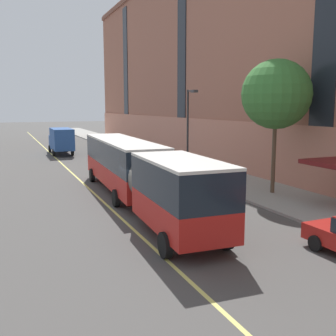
{
  "coord_description": "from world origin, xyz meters",
  "views": [
    {
      "loc": [
        -6.73,
        -18.94,
        5.65
      ],
      "look_at": [
        2.81,
        3.49,
        1.8
      ],
      "focal_mm": 42.0,
      "sensor_mm": 36.0,
      "label": 1
    }
  ],
  "objects_px": {
    "parked_car_silver_0": "(98,143)",
    "parked_car_navy_3": "(126,153)",
    "street_tree_mid_block": "(276,95)",
    "street_lamp": "(189,123)",
    "parked_car_champagne_1": "(163,166)",
    "city_bus": "(137,170)",
    "box_truck": "(61,140)"
  },
  "relations": [
    {
      "from": "street_lamp",
      "to": "box_truck",
      "type": "bearing_deg",
      "value": 111.06
    },
    {
      "from": "box_truck",
      "to": "street_lamp",
      "type": "relative_size",
      "value": 1.06
    },
    {
      "from": "parked_car_navy_3",
      "to": "street_lamp",
      "type": "height_order",
      "value": "street_lamp"
    },
    {
      "from": "street_tree_mid_block",
      "to": "street_lamp",
      "type": "distance_m",
      "value": 8.57
    },
    {
      "from": "street_tree_mid_block",
      "to": "parked_car_navy_3",
      "type": "bearing_deg",
      "value": 101.63
    },
    {
      "from": "street_tree_mid_block",
      "to": "street_lamp",
      "type": "relative_size",
      "value": 1.24
    },
    {
      "from": "parked_car_silver_0",
      "to": "box_truck",
      "type": "height_order",
      "value": "box_truck"
    },
    {
      "from": "parked_car_champagne_1",
      "to": "parked_car_navy_3",
      "type": "relative_size",
      "value": 1.1
    },
    {
      "from": "parked_car_silver_0",
      "to": "street_tree_mid_block",
      "type": "height_order",
      "value": "street_tree_mid_block"
    },
    {
      "from": "city_bus",
      "to": "parked_car_navy_3",
      "type": "relative_size",
      "value": 4.51
    },
    {
      "from": "box_truck",
      "to": "street_tree_mid_block",
      "type": "relative_size",
      "value": 0.86
    },
    {
      "from": "city_bus",
      "to": "box_truck",
      "type": "bearing_deg",
      "value": 91.38
    },
    {
      "from": "parked_car_navy_3",
      "to": "box_truck",
      "type": "distance_m",
      "value": 9.84
    },
    {
      "from": "parked_car_silver_0",
      "to": "box_truck",
      "type": "xyz_separation_m",
      "value": [
        -5.49,
        -4.84,
        0.98
      ]
    },
    {
      "from": "parked_car_champagne_1",
      "to": "box_truck",
      "type": "relative_size",
      "value": 0.66
    },
    {
      "from": "parked_car_silver_0",
      "to": "street_tree_mid_block",
      "type": "distance_m",
      "value": 32.72
    },
    {
      "from": "street_tree_mid_block",
      "to": "parked_car_champagne_1",
      "type": "bearing_deg",
      "value": 112.68
    },
    {
      "from": "street_tree_mid_block",
      "to": "street_lamp",
      "type": "xyz_separation_m",
      "value": [
        -2.05,
        8.07,
        -2.04
      ]
    },
    {
      "from": "parked_car_champagne_1",
      "to": "box_truck",
      "type": "distance_m",
      "value": 18.9
    },
    {
      "from": "city_bus",
      "to": "box_truck",
      "type": "distance_m",
      "value": 26.03
    },
    {
      "from": "city_bus",
      "to": "street_tree_mid_block",
      "type": "xyz_separation_m",
      "value": [
        8.78,
        -1.15,
        4.33
      ]
    },
    {
      "from": "parked_car_silver_0",
      "to": "parked_car_navy_3",
      "type": "height_order",
      "value": "same"
    },
    {
      "from": "parked_car_champagne_1",
      "to": "street_lamp",
      "type": "relative_size",
      "value": 0.7
    },
    {
      "from": "city_bus",
      "to": "parked_car_champagne_1",
      "type": "relative_size",
      "value": 4.11
    },
    {
      "from": "city_bus",
      "to": "street_tree_mid_block",
      "type": "relative_size",
      "value": 2.33
    },
    {
      "from": "parked_car_navy_3",
      "to": "box_truck",
      "type": "height_order",
      "value": "box_truck"
    },
    {
      "from": "parked_car_silver_0",
      "to": "parked_car_navy_3",
      "type": "bearing_deg",
      "value": -90.04
    },
    {
      "from": "parked_car_champagne_1",
      "to": "street_tree_mid_block",
      "type": "bearing_deg",
      "value": -67.32
    },
    {
      "from": "parked_car_champagne_1",
      "to": "street_lamp",
      "type": "xyz_separation_m",
      "value": [
        1.77,
        -1.08,
        3.53
      ]
    },
    {
      "from": "street_tree_mid_block",
      "to": "street_lamp",
      "type": "height_order",
      "value": "street_tree_mid_block"
    },
    {
      "from": "parked_car_navy_3",
      "to": "street_tree_mid_block",
      "type": "bearing_deg",
      "value": -78.37
    },
    {
      "from": "city_bus",
      "to": "street_tree_mid_block",
      "type": "height_order",
      "value": "street_tree_mid_block"
    }
  ]
}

